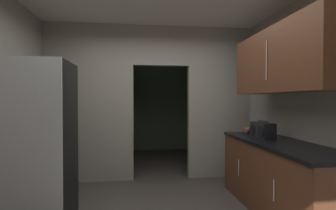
{
  "coord_description": "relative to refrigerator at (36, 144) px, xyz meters",
  "views": [
    {
      "loc": [
        -0.29,
        -2.89,
        1.4
      ],
      "look_at": [
        0.12,
        0.36,
        1.33
      ],
      "focal_mm": 28.21,
      "sensor_mm": 36.0,
      "label": 1
    }
  ],
  "objects": [
    {
      "name": "upper_cabinet_counterside",
      "position": [
        2.85,
        -0.09,
        0.96
      ],
      "size": [
        0.36,
        1.9,
        0.78
      ],
      "color": "brown"
    },
    {
      "name": "boombox",
      "position": [
        2.81,
        0.29,
        0.08
      ],
      "size": [
        0.19,
        0.41,
        0.23
      ],
      "color": "black",
      "rests_on": "lower_cabinet_run"
    },
    {
      "name": "book_stack",
      "position": [
        2.8,
        0.69,
        0.02
      ],
      "size": [
        0.14,
        0.16,
        0.09
      ],
      "color": "black",
      "rests_on": "lower_cabinet_run"
    },
    {
      "name": "kitchen_partition",
      "position": [
        1.34,
        1.56,
        0.52
      ],
      "size": [
        3.61,
        0.12,
        2.7
      ],
      "color": "#9E998C",
      "rests_on": "ground"
    },
    {
      "name": "lower_cabinet_run",
      "position": [
        2.85,
        -0.09,
        -0.47
      ],
      "size": [
        0.68,
        2.11,
        0.89
      ],
      "color": "brown",
      "rests_on": "ground"
    },
    {
      "name": "refrigerator",
      "position": [
        0.0,
        0.0,
        0.0
      ],
      "size": [
        0.75,
        0.77,
        1.82
      ],
      "color": "black",
      "rests_on": "ground"
    },
    {
      "name": "adjoining_room_shell",
      "position": [
        1.38,
        3.48,
        0.44
      ],
      "size": [
        3.61,
        2.79,
        2.7
      ],
      "color": "slate",
      "rests_on": "ground"
    }
  ]
}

